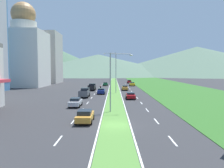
# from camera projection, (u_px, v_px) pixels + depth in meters

# --- Properties ---
(ground_plane) EXTENTS (600.00, 600.00, 0.00)m
(ground_plane) POSITION_uv_depth(u_px,v_px,m) (115.00, 125.00, 24.70)
(ground_plane) COLOR #2D2D30
(grass_median) EXTENTS (3.20, 240.00, 0.06)m
(grass_median) POSITION_uv_depth(u_px,v_px,m) (114.00, 86.00, 84.57)
(grass_median) COLOR #518438
(grass_median) RESTS_ON ground_plane
(grass_verge_right) EXTENTS (24.00, 240.00, 0.06)m
(grass_verge_right) POSITION_uv_depth(u_px,v_px,m) (167.00, 86.00, 84.41)
(grass_verge_right) COLOR #2D6023
(grass_verge_right) RESTS_ON ground_plane
(lane_dash_left_2) EXTENTS (0.16, 2.80, 0.01)m
(lane_dash_left_2) POSITION_uv_depth(u_px,v_px,m) (58.00, 140.00, 19.40)
(lane_dash_left_2) COLOR silver
(lane_dash_left_2) RESTS_ON ground_plane
(lane_dash_left_3) EXTENTS (0.16, 2.80, 0.01)m
(lane_dash_left_3) POSITION_uv_depth(u_px,v_px,m) (73.00, 121.00, 26.70)
(lane_dash_left_3) COLOR silver
(lane_dash_left_3) RESTS_ON ground_plane
(lane_dash_left_4) EXTENTS (0.16, 2.80, 0.01)m
(lane_dash_left_4) POSITION_uv_depth(u_px,v_px,m) (82.00, 110.00, 34.01)
(lane_dash_left_4) COLOR silver
(lane_dash_left_4) RESTS_ON ground_plane
(lane_dash_left_5) EXTENTS (0.16, 2.80, 0.01)m
(lane_dash_left_5) POSITION_uv_depth(u_px,v_px,m) (88.00, 103.00, 41.31)
(lane_dash_left_5) COLOR silver
(lane_dash_left_5) RESTS_ON ground_plane
(lane_dash_left_6) EXTENTS (0.16, 2.80, 0.01)m
(lane_dash_left_6) POSITION_uv_depth(u_px,v_px,m) (92.00, 98.00, 48.62)
(lane_dash_left_6) COLOR silver
(lane_dash_left_6) RESTS_ON ground_plane
(lane_dash_left_7) EXTENTS (0.16, 2.80, 0.01)m
(lane_dash_left_7) POSITION_uv_depth(u_px,v_px,m) (94.00, 94.00, 55.93)
(lane_dash_left_7) COLOR silver
(lane_dash_left_7) RESTS_ON ground_plane
(lane_dash_left_8) EXTENTS (0.16, 2.80, 0.01)m
(lane_dash_left_8) POSITION_uv_depth(u_px,v_px,m) (97.00, 91.00, 63.23)
(lane_dash_left_8) COLOR silver
(lane_dash_left_8) RESTS_ON ground_plane
(lane_dash_left_9) EXTENTS (0.16, 2.80, 0.01)m
(lane_dash_left_9) POSITION_uv_depth(u_px,v_px,m) (98.00, 89.00, 70.54)
(lane_dash_left_9) COLOR silver
(lane_dash_left_9) RESTS_ON ground_plane
(lane_dash_left_10) EXTENTS (0.16, 2.80, 0.01)m
(lane_dash_left_10) POSITION_uv_depth(u_px,v_px,m) (100.00, 87.00, 77.84)
(lane_dash_left_10) COLOR silver
(lane_dash_left_10) RESTS_ON ground_plane
(lane_dash_left_11) EXTENTS (0.16, 2.80, 0.01)m
(lane_dash_left_11) POSITION_uv_depth(u_px,v_px,m) (101.00, 86.00, 85.15)
(lane_dash_left_11) COLOR silver
(lane_dash_left_11) RESTS_ON ground_plane
(lane_dash_left_12) EXTENTS (0.16, 2.80, 0.01)m
(lane_dash_left_12) POSITION_uv_depth(u_px,v_px,m) (102.00, 84.00, 92.45)
(lane_dash_left_12) COLOR silver
(lane_dash_left_12) RESTS_ON ground_plane
(lane_dash_left_13) EXTENTS (0.16, 2.80, 0.01)m
(lane_dash_left_13) POSITION_uv_depth(u_px,v_px,m) (103.00, 83.00, 99.76)
(lane_dash_left_13) COLOR silver
(lane_dash_left_13) RESTS_ON ground_plane
(lane_dash_right_2) EXTENTS (0.16, 2.80, 0.01)m
(lane_dash_right_2) POSITION_uv_depth(u_px,v_px,m) (173.00, 141.00, 19.32)
(lane_dash_right_2) COLOR silver
(lane_dash_right_2) RESTS_ON ground_plane
(lane_dash_right_3) EXTENTS (0.16, 2.80, 0.01)m
(lane_dash_right_3) POSITION_uv_depth(u_px,v_px,m) (156.00, 121.00, 26.63)
(lane_dash_right_3) COLOR silver
(lane_dash_right_3) RESTS_ON ground_plane
(lane_dash_right_4) EXTENTS (0.16, 2.80, 0.01)m
(lane_dash_right_4) POSITION_uv_depth(u_px,v_px,m) (147.00, 110.00, 33.93)
(lane_dash_right_4) COLOR silver
(lane_dash_right_4) RESTS_ON ground_plane
(lane_dash_right_5) EXTENTS (0.16, 2.80, 0.01)m
(lane_dash_right_5) POSITION_uv_depth(u_px,v_px,m) (141.00, 103.00, 41.24)
(lane_dash_right_5) COLOR silver
(lane_dash_right_5) RESTS_ON ground_plane
(lane_dash_right_6) EXTENTS (0.16, 2.80, 0.01)m
(lane_dash_right_6) POSITION_uv_depth(u_px,v_px,m) (137.00, 98.00, 48.54)
(lane_dash_right_6) COLOR silver
(lane_dash_right_6) RESTS_ON ground_plane
(lane_dash_right_7) EXTENTS (0.16, 2.80, 0.01)m
(lane_dash_right_7) POSITION_uv_depth(u_px,v_px,m) (134.00, 94.00, 55.85)
(lane_dash_right_7) COLOR silver
(lane_dash_right_7) RESTS_ON ground_plane
(lane_dash_right_8) EXTENTS (0.16, 2.80, 0.01)m
(lane_dash_right_8) POSITION_uv_depth(u_px,v_px,m) (132.00, 91.00, 63.15)
(lane_dash_right_8) COLOR silver
(lane_dash_right_8) RESTS_ON ground_plane
(lane_dash_right_9) EXTENTS (0.16, 2.80, 0.01)m
(lane_dash_right_9) POSITION_uv_depth(u_px,v_px,m) (130.00, 89.00, 70.46)
(lane_dash_right_9) COLOR silver
(lane_dash_right_9) RESTS_ON ground_plane
(lane_dash_right_10) EXTENTS (0.16, 2.80, 0.01)m
(lane_dash_right_10) POSITION_uv_depth(u_px,v_px,m) (128.00, 87.00, 77.76)
(lane_dash_right_10) COLOR silver
(lane_dash_right_10) RESTS_ON ground_plane
(lane_dash_right_11) EXTENTS (0.16, 2.80, 0.01)m
(lane_dash_right_11) POSITION_uv_depth(u_px,v_px,m) (127.00, 86.00, 85.07)
(lane_dash_right_11) COLOR silver
(lane_dash_right_11) RESTS_ON ground_plane
(lane_dash_right_12) EXTENTS (0.16, 2.80, 0.01)m
(lane_dash_right_12) POSITION_uv_depth(u_px,v_px,m) (126.00, 84.00, 92.38)
(lane_dash_right_12) COLOR silver
(lane_dash_right_12) RESTS_ON ground_plane
(lane_dash_right_13) EXTENTS (0.16, 2.80, 0.01)m
(lane_dash_right_13) POSITION_uv_depth(u_px,v_px,m) (125.00, 83.00, 99.68)
(lane_dash_right_13) COLOR silver
(lane_dash_right_13) RESTS_ON ground_plane
(edge_line_median_left) EXTENTS (0.16, 240.00, 0.01)m
(edge_line_median_left) POSITION_uv_depth(u_px,v_px,m) (110.00, 86.00, 84.58)
(edge_line_median_left) COLOR silver
(edge_line_median_left) RESTS_ON ground_plane
(edge_line_median_right) EXTENTS (0.16, 240.00, 0.01)m
(edge_line_median_right) POSITION_uv_depth(u_px,v_px,m) (119.00, 86.00, 84.56)
(edge_line_median_right) COLOR silver
(edge_line_median_right) RESTS_ON ground_plane
(domed_building) EXTENTS (15.02, 15.02, 30.92)m
(domed_building) POSITION_uv_depth(u_px,v_px,m) (24.00, 52.00, 80.50)
(domed_building) COLOR silver
(domed_building) RESTS_ON ground_plane
(midrise_colored) EXTENTS (14.15, 14.15, 23.51)m
(midrise_colored) POSITION_uv_depth(u_px,v_px,m) (44.00, 58.00, 102.06)
(midrise_colored) COLOR #B7B2A8
(midrise_colored) RESTS_ON ground_plane
(hill_far_left) EXTENTS (170.85, 170.85, 38.26)m
(hill_far_left) POSITION_uv_depth(u_px,v_px,m) (54.00, 61.00, 309.41)
(hill_far_left) COLOR #47664C
(hill_far_left) RESTS_ON ground_plane
(hill_far_center) EXTENTS (203.64, 203.64, 24.01)m
(hill_far_center) POSITION_uv_depth(u_px,v_px,m) (98.00, 65.00, 256.03)
(hill_far_center) COLOR #516B56
(hill_far_center) RESTS_ON ground_plane
(hill_far_right) EXTENTS (236.80, 236.80, 33.78)m
(hill_far_right) POSITION_uv_depth(u_px,v_px,m) (197.00, 61.00, 262.33)
(hill_far_right) COLOR #516B56
(hill_far_right) RESTS_ON ground_plane
(street_lamp_near) EXTENTS (3.44, 0.39, 8.79)m
(street_lamp_near) POSITION_uv_depth(u_px,v_px,m) (113.00, 78.00, 32.11)
(street_lamp_near) COLOR #99999E
(street_lamp_near) RESTS_ON ground_plane
(street_lamp_mid) EXTENTS (3.43, 0.37, 10.86)m
(street_lamp_mid) POSITION_uv_depth(u_px,v_px,m) (115.00, 70.00, 58.08)
(street_lamp_mid) COLOR #99999E
(street_lamp_mid) RESTS_ON ground_plane
(car_0) EXTENTS (1.90, 4.44, 1.52)m
(car_0) POSITION_uv_depth(u_px,v_px,m) (76.00, 102.00, 37.14)
(car_0) COLOR #B2B2B7
(car_0) RESTS_ON ground_plane
(car_1) EXTENTS (1.95, 4.09, 1.57)m
(car_1) POSITION_uv_depth(u_px,v_px,m) (129.00, 82.00, 100.25)
(car_1) COLOR maroon
(car_1) RESTS_ON ground_plane
(car_2) EXTENTS (2.00, 4.44, 1.35)m
(car_2) POSITION_uv_depth(u_px,v_px,m) (131.00, 95.00, 47.06)
(car_2) COLOR maroon
(car_2) RESTS_ON ground_plane
(car_3) EXTENTS (1.86, 4.20, 1.49)m
(car_3) POSITION_uv_depth(u_px,v_px,m) (125.00, 88.00, 66.58)
(car_3) COLOR #C6842D
(car_3) RESTS_ON ground_plane
(car_4) EXTENTS (1.97, 4.42, 1.49)m
(car_4) POSITION_uv_depth(u_px,v_px,m) (85.00, 116.00, 26.16)
(car_4) COLOR #C6842D
(car_4) RESTS_ON ground_plane
(car_5) EXTENTS (1.95, 4.10, 1.47)m
(car_5) POSITION_uv_depth(u_px,v_px,m) (101.00, 91.00, 56.32)
(car_5) COLOR navy
(car_5) RESTS_ON ground_plane
(car_6) EXTENTS (2.02, 4.10, 1.42)m
(car_6) POSITION_uv_depth(u_px,v_px,m) (132.00, 84.00, 84.12)
(car_6) COLOR yellow
(car_6) RESTS_ON ground_plane
(car_7) EXTENTS (1.86, 4.06, 1.38)m
(car_7) POSITION_uv_depth(u_px,v_px,m) (105.00, 84.00, 84.97)
(car_7) COLOR #0C5128
(car_7) RESTS_ON ground_plane
(pickup_truck_0) EXTENTS (2.18, 5.40, 2.00)m
(pickup_truck_0) POSITION_uv_depth(u_px,v_px,m) (92.00, 87.00, 66.29)
(pickup_truck_0) COLOR black
(pickup_truck_0) RESTS_ON ground_plane
(pickup_truck_1) EXTENTS (2.18, 5.40, 2.00)m
(pickup_truck_1) POSITION_uv_depth(u_px,v_px,m) (85.00, 93.00, 49.98)
(pickup_truck_1) COLOR #515459
(pickup_truck_1) RESTS_ON ground_plane
(motorcycle_rider) EXTENTS (0.36, 2.00, 1.80)m
(motorcycle_rider) POSITION_uv_depth(u_px,v_px,m) (100.00, 89.00, 61.84)
(motorcycle_rider) COLOR black
(motorcycle_rider) RESTS_ON ground_plane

